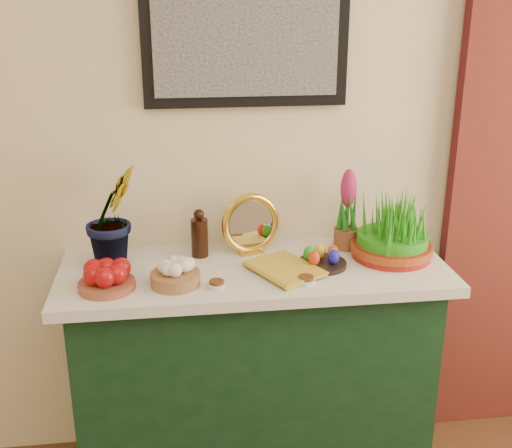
# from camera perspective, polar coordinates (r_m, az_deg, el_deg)

# --- Properties ---
(sideboard) EXTENTS (1.30, 0.45, 0.85)m
(sideboard) POSITION_cam_1_polar(r_m,az_deg,el_deg) (2.55, -0.15, -13.36)
(sideboard) COLOR #14371A
(sideboard) RESTS_ON ground
(tablecloth) EXTENTS (1.40, 0.55, 0.04)m
(tablecloth) POSITION_cam_1_polar(r_m,az_deg,el_deg) (2.34, -0.16, -4.20)
(tablecloth) COLOR silver
(tablecloth) RESTS_ON sideboard
(hyacinth_green) EXTENTS (0.32, 0.32, 0.49)m
(hyacinth_green) POSITION_cam_1_polar(r_m,az_deg,el_deg) (2.32, -12.72, 2.05)
(hyacinth_green) COLOR #1B7118
(hyacinth_green) RESTS_ON tablecloth
(apple_bowl) EXTENTS (0.24, 0.24, 0.10)m
(apple_bowl) POSITION_cam_1_polar(r_m,az_deg,el_deg) (2.20, -13.17, -4.69)
(apple_bowl) COLOR brown
(apple_bowl) RESTS_ON tablecloth
(garlic_basket) EXTENTS (0.21, 0.21, 0.09)m
(garlic_basket) POSITION_cam_1_polar(r_m,az_deg,el_deg) (2.19, -7.20, -4.46)
(garlic_basket) COLOR olive
(garlic_basket) RESTS_ON tablecloth
(vinegar_cruet) EXTENTS (0.06, 0.06, 0.19)m
(vinegar_cruet) POSITION_cam_1_polar(r_m,az_deg,el_deg) (2.40, -5.04, -1.02)
(vinegar_cruet) COLOR black
(vinegar_cruet) RESTS_ON tablecloth
(mirror) EXTENTS (0.24, 0.11, 0.23)m
(mirror) POSITION_cam_1_polar(r_m,az_deg,el_deg) (2.41, -0.48, -0.03)
(mirror) COLOR gold
(mirror) RESTS_ON tablecloth
(book) EXTENTS (0.27, 0.31, 0.03)m
(book) POSITION_cam_1_polar(r_m,az_deg,el_deg) (2.22, 0.60, -4.54)
(book) COLOR gold
(book) RESTS_ON tablecloth
(spice_dish_left) EXTENTS (0.06, 0.06, 0.03)m
(spice_dish_left) POSITION_cam_1_polar(r_m,az_deg,el_deg) (2.16, -3.53, -5.38)
(spice_dish_left) COLOR silver
(spice_dish_left) RESTS_ON tablecloth
(spice_dish_right) EXTENTS (0.07, 0.07, 0.03)m
(spice_dish_right) POSITION_cam_1_polar(r_m,az_deg,el_deg) (2.20, 4.46, -5.01)
(spice_dish_right) COLOR silver
(spice_dish_right) RESTS_ON tablecloth
(egg_plate) EXTENTS (0.22, 0.22, 0.07)m
(egg_plate) POSITION_cam_1_polar(r_m,az_deg,el_deg) (2.33, 5.88, -3.15)
(egg_plate) COLOR black
(egg_plate) RESTS_ON tablecloth
(hyacinth_pink) EXTENTS (0.10, 0.10, 0.32)m
(hyacinth_pink) POSITION_cam_1_polar(r_m,az_deg,el_deg) (2.47, 8.12, 0.96)
(hyacinth_pink) COLOR brown
(hyacinth_pink) RESTS_ON tablecloth
(wheatgrass_sabzeh) EXTENTS (0.30, 0.30, 0.25)m
(wheatgrass_sabzeh) POSITION_cam_1_polar(r_m,az_deg,el_deg) (2.42, 12.07, -0.49)
(wheatgrass_sabzeh) COLOR maroon
(wheatgrass_sabzeh) RESTS_ON tablecloth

